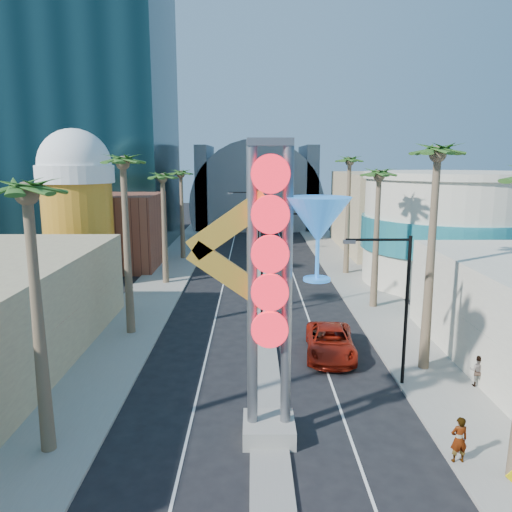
{
  "coord_description": "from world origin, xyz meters",
  "views": [
    {
      "loc": [
        -0.68,
        -16.5,
        11.75
      ],
      "look_at": [
        -0.44,
        20.25,
        4.59
      ],
      "focal_mm": 35.0,
      "sensor_mm": 36.0,
      "label": 1
    }
  ],
  "objects_px": {
    "pedestrian_a": "(459,440)",
    "red_pickup": "(330,342)",
    "neon_sign": "(290,272)",
    "pedestrian_b": "(478,371)"
  },
  "relations": [
    {
      "from": "neon_sign",
      "to": "pedestrian_a",
      "type": "relative_size",
      "value": 6.69
    },
    {
      "from": "neon_sign",
      "to": "pedestrian_a",
      "type": "distance_m",
      "value": 9.19
    },
    {
      "from": "red_pickup",
      "to": "pedestrian_a",
      "type": "height_order",
      "value": "pedestrian_a"
    },
    {
      "from": "neon_sign",
      "to": "pedestrian_b",
      "type": "height_order",
      "value": "neon_sign"
    },
    {
      "from": "pedestrian_a",
      "to": "neon_sign",
      "type": "bearing_deg",
      "value": -21.7
    },
    {
      "from": "neon_sign",
      "to": "red_pickup",
      "type": "relative_size",
      "value": 2.04
    },
    {
      "from": "neon_sign",
      "to": "red_pickup",
      "type": "distance_m",
      "value": 11.65
    },
    {
      "from": "neon_sign",
      "to": "pedestrian_a",
      "type": "height_order",
      "value": "neon_sign"
    },
    {
      "from": "red_pickup",
      "to": "pedestrian_b",
      "type": "xyz_separation_m",
      "value": [
        6.95,
        -4.52,
        0.12
      ]
    },
    {
      "from": "pedestrian_a",
      "to": "red_pickup",
      "type": "bearing_deg",
      "value": -78.54
    }
  ]
}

